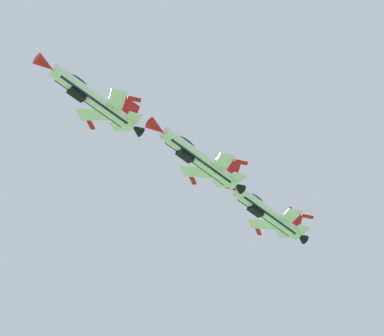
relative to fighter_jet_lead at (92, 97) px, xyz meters
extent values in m
cylinder|color=white|center=(0.14, 0.25, 0.00)|extent=(7.40, 11.27, 1.70)
cube|color=#191E4C|center=(-0.01, 0.33, -0.44)|extent=(6.27, 9.50, 0.90)
cone|color=red|center=(-3.39, -5.97, 0.00)|extent=(2.54, 2.86, 1.56)
cone|color=black|center=(3.47, 6.12, 0.00)|extent=(1.97, 2.06, 1.36)
ellipsoid|color=#192333|center=(-0.96, -2.17, 0.59)|extent=(2.82, 3.49, 1.43)
cube|color=black|center=(-1.19, -1.49, -0.75)|extent=(2.24, 2.57, 1.19)
cube|color=white|center=(3.07, 0.56, -1.04)|extent=(3.74, 4.38, 1.73)
cube|color=red|center=(5.32, 0.56, -1.82)|extent=(1.67, 1.37, 0.43)
cube|color=white|center=(-1.15, 2.95, 0.88)|extent=(4.03, 2.01, 1.73)
cube|color=red|center=(-2.30, 4.89, 1.65)|extent=(0.65, 1.61, 0.43)
cube|color=white|center=(3.89, 3.98, -0.57)|extent=(2.64, 2.70, 0.96)
cube|color=white|center=(1.42, 5.38, 0.56)|extent=(2.31, 1.96, 0.96)
cube|color=red|center=(3.09, 4.09, 1.68)|extent=(2.28, 2.83, 2.49)
cylinder|color=white|center=(10.05, 11.48, -1.99)|extent=(7.40, 11.27, 1.70)
cube|color=#191E4C|center=(9.88, 11.58, -2.41)|extent=(6.27, 9.50, 0.96)
cone|color=red|center=(6.52, 5.27, -1.99)|extent=(2.54, 2.86, 1.56)
cone|color=black|center=(13.38, 17.35, -1.99)|extent=(1.97, 2.06, 1.36)
ellipsoid|color=#192333|center=(8.97, 9.06, -1.40)|extent=(2.84, 3.50, 1.45)
cube|color=black|center=(8.69, 9.77, -2.72)|extent=(2.26, 2.58, 1.22)
cube|color=white|center=(12.93, 11.82, -3.13)|extent=(3.70, 4.32, 1.91)
cube|color=red|center=(15.15, 11.84, -4.00)|extent=(1.67, 1.37, 0.45)
cube|color=white|center=(8.79, 14.17, -0.99)|extent=(3.96, 2.01, 1.91)
cube|color=red|center=(7.68, 16.09, -0.13)|extent=(0.65, 1.61, 0.45)
cube|color=white|center=(13.77, 15.23, -2.61)|extent=(2.62, 2.68, 1.05)
cube|color=white|center=(11.36, 16.61, -1.36)|extent=(2.28, 1.96, 1.05)
cube|color=red|center=(13.06, 15.29, -0.33)|extent=(2.37, 2.88, 2.45)
cylinder|color=white|center=(15.64, 25.00, -0.07)|extent=(7.40, 11.27, 1.70)
cube|color=#191E4C|center=(15.49, 25.09, -0.50)|extent=(6.27, 9.50, 0.92)
cone|color=red|center=(12.11, 18.78, -0.07)|extent=(2.54, 2.86, 1.56)
cone|color=black|center=(18.97, 30.87, -0.07)|extent=(1.97, 2.06, 1.36)
ellipsoid|color=#192333|center=(14.55, 22.58, 0.52)|extent=(2.83, 3.49, 1.44)
cube|color=black|center=(14.31, 23.27, -0.82)|extent=(2.25, 2.57, 1.20)
cube|color=white|center=(18.56, 25.32, -1.15)|extent=(3.72, 4.36, 1.79)
cube|color=red|center=(20.80, 25.33, -1.95)|extent=(1.67, 1.37, 0.44)
cube|color=white|center=(14.36, 27.70, 0.85)|extent=(4.01, 2.01, 1.79)
cube|color=red|center=(13.23, 29.63, 1.66)|extent=(0.65, 1.61, 0.44)
cube|color=white|center=(19.38, 28.74, -0.65)|extent=(2.63, 2.70, 0.99)
cube|color=white|center=(16.93, 30.13, 0.51)|extent=(2.30, 1.96, 0.99)
cube|color=red|center=(18.61, 28.83, 1.60)|extent=(2.31, 2.84, 2.48)
camera|label=1|loc=(27.60, -48.44, -76.07)|focal=72.90mm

